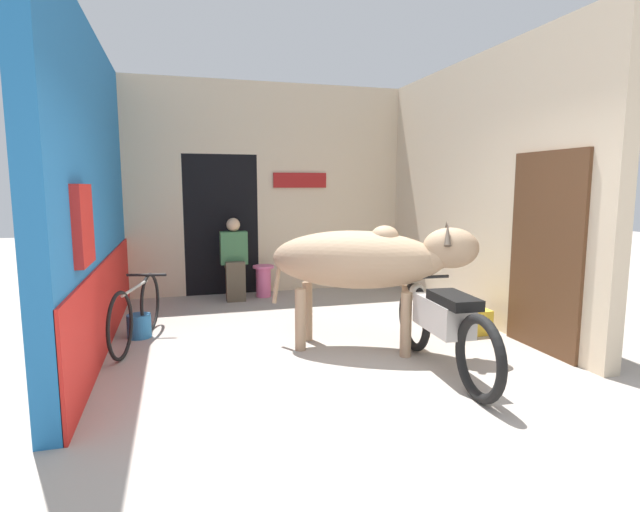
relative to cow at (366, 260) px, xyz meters
name	(u,v)px	position (x,y,z in m)	size (l,w,h in m)	color
ground_plane	(376,408)	(-0.43, -1.33, -0.92)	(30.00, 30.00, 0.00)	#9E9389
wall_left_shopfront	(91,196)	(-2.66, 0.87, 0.64)	(0.25, 4.42, 3.24)	#236BAD
wall_back_with_doorway	(248,203)	(-0.73, 3.36, 0.47)	(4.29, 0.93, 3.24)	beige
wall_right_with_door	(478,192)	(1.80, 0.83, 0.67)	(0.22, 4.42, 3.24)	beige
cow	(366,260)	(0.00, 0.00, 0.00)	(2.06, 1.35, 1.34)	tan
motorcycle_near	(443,323)	(0.42, -0.81, -0.47)	(0.58, 1.95, 0.80)	black
bicycle	(137,312)	(-2.27, 0.82, -0.58)	(0.52, 1.63, 0.69)	black
shopkeeper_seated	(234,257)	(-1.04, 2.64, -0.28)	(0.39, 0.33, 1.21)	brown
plastic_stool	(263,280)	(-0.60, 2.73, -0.67)	(0.32, 0.32, 0.48)	#DB6093
crate	(468,321)	(1.32, 0.19, -0.78)	(0.44, 0.32, 0.28)	gold
bucket	(139,326)	(-2.28, 1.05, -0.79)	(0.26, 0.26, 0.26)	#23669E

